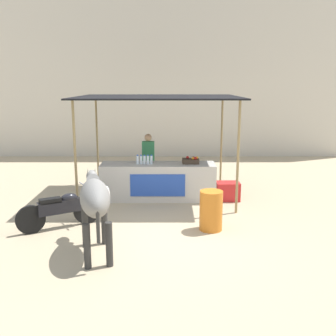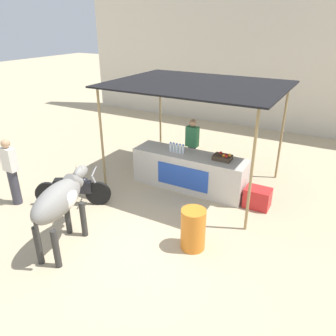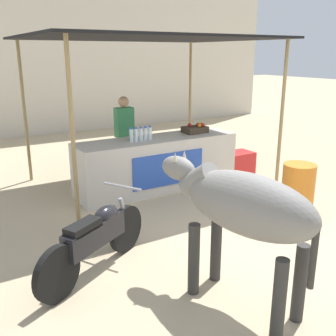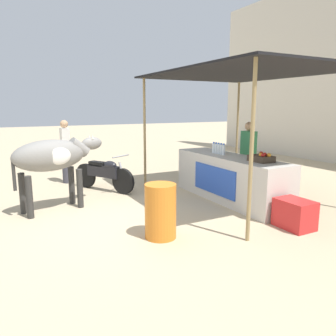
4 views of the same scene
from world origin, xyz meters
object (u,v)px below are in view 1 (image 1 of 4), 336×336
at_px(stall_counter, 159,181).
at_px(fruit_crate, 192,161).
at_px(motorcycle_parked, 62,209).
at_px(vendor_behind_counter, 150,162).
at_px(cow, 96,199).
at_px(cooler_box, 229,191).
at_px(water_barrel, 212,211).

height_order(stall_counter, fruit_crate, fruit_crate).
distance_m(stall_counter, motorcycle_parked, 2.95).
relative_size(vendor_behind_counter, cow, 0.89).
bearing_deg(cooler_box, stall_counter, 176.99).
relative_size(fruit_crate, cooler_box, 0.73).
bearing_deg(vendor_behind_counter, fruit_crate, -31.19).
height_order(fruit_crate, water_barrel, fruit_crate).
xyz_separation_m(stall_counter, fruit_crate, (0.87, 0.05, 0.55)).
bearing_deg(motorcycle_parked, cow, -52.24).
distance_m(cow, motorcycle_parked, 1.73).
relative_size(stall_counter, motorcycle_parked, 1.88).
height_order(fruit_crate, cow, cow).
distance_m(water_barrel, motorcycle_parked, 3.18).
distance_m(cooler_box, motorcycle_parked, 4.38).
relative_size(fruit_crate, vendor_behind_counter, 0.27).
xyz_separation_m(water_barrel, cow, (-2.19, -1.19, 0.61)).
bearing_deg(vendor_behind_counter, motorcycle_parked, -120.75).
height_order(cow, motorcycle_parked, cow).
height_order(stall_counter, cooler_box, stall_counter).
height_order(cooler_box, water_barrel, water_barrel).
bearing_deg(vendor_behind_counter, stall_counter, -68.90).
distance_m(vendor_behind_counter, cow, 4.25).
height_order(vendor_behind_counter, cooler_box, vendor_behind_counter).
bearing_deg(cow, vendor_behind_counter, 80.02).
height_order(cooler_box, cow, cow).
distance_m(water_barrel, cow, 2.57).
bearing_deg(cooler_box, motorcycle_parked, -152.05).
relative_size(water_barrel, cow, 0.46).
distance_m(stall_counter, fruit_crate, 1.03).
relative_size(vendor_behind_counter, water_barrel, 1.95).
relative_size(fruit_crate, cow, 0.24).
relative_size(stall_counter, water_barrel, 3.55).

